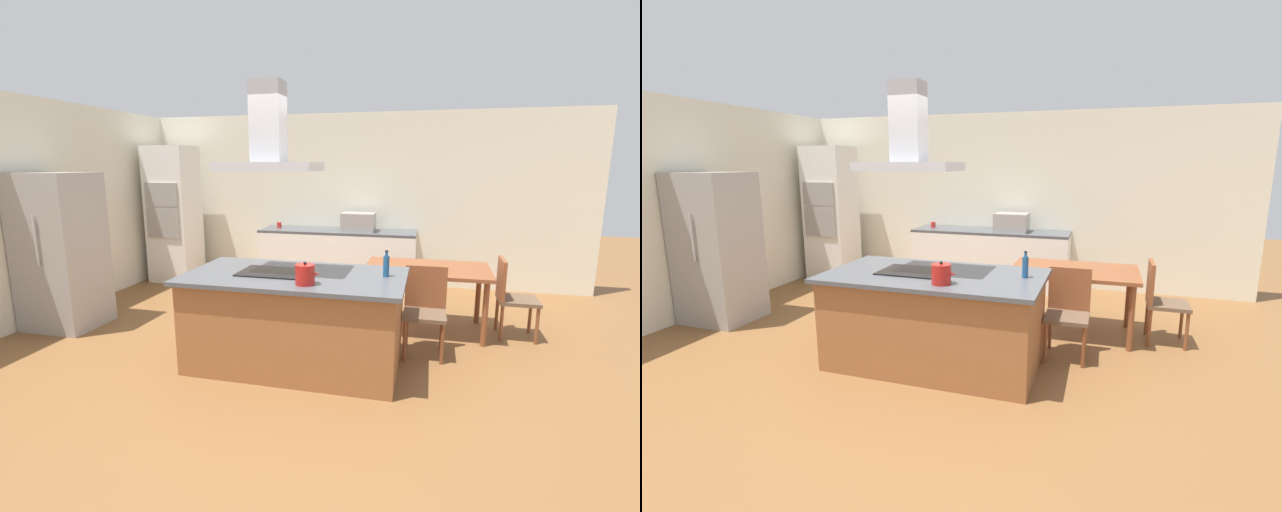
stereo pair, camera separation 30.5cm
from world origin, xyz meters
TOP-DOWN VIEW (x-y plane):
  - ground at (0.00, 1.50)m, footprint 16.00×16.00m
  - wall_back at (0.00, 3.25)m, footprint 7.20×0.10m
  - wall_left at (-3.45, 1.00)m, footprint 0.10×8.80m
  - kitchen_island at (0.00, 0.00)m, footprint 2.06×1.12m
  - cooktop at (-0.23, 0.00)m, footprint 0.60×0.44m
  - tea_kettle at (0.19, -0.33)m, footprint 0.22×0.17m
  - olive_oil_bottle at (0.84, 0.11)m, footprint 0.06×0.06m
  - back_counter at (-0.20, 2.88)m, footprint 2.44×0.62m
  - countertop_microwave at (0.14, 2.88)m, footprint 0.50×0.38m
  - coffee_mug_red at (-1.17, 2.92)m, footprint 0.08×0.08m
  - wall_oven_stack at (-2.90, 2.65)m, footprint 0.70×0.66m
  - refrigerator at (-2.98, 0.36)m, footprint 0.80×0.73m
  - dining_table at (1.20, 1.26)m, footprint 1.40×0.90m
  - chair_at_right_end at (2.12, 1.26)m, footprint 0.42×0.42m
  - chair_facing_island at (1.20, 0.59)m, footprint 0.42×0.42m
  - range_hood at (-0.23, 0.00)m, footprint 0.90×0.55m

SIDE VIEW (x-z plane):
  - ground at x=0.00m, z-range 0.00..0.00m
  - back_counter at x=-0.20m, z-range 0.00..0.90m
  - kitchen_island at x=0.00m, z-range 0.00..0.90m
  - chair_at_right_end at x=2.12m, z-range 0.06..0.95m
  - chair_facing_island at x=1.20m, z-range 0.06..0.95m
  - dining_table at x=1.20m, z-range 0.29..1.04m
  - cooktop at x=-0.23m, z-range 0.90..0.91m
  - refrigerator at x=-2.98m, z-range 0.00..1.82m
  - coffee_mug_red at x=-1.17m, z-range 0.90..0.99m
  - tea_kettle at x=0.19m, z-range 0.89..1.09m
  - olive_oil_bottle at x=0.84m, z-range 0.88..1.13m
  - countertop_microwave at x=0.14m, z-range 0.90..1.18m
  - wall_oven_stack at x=-2.90m, z-range 0.00..2.20m
  - wall_back at x=0.00m, z-range 0.00..2.70m
  - wall_left at x=-3.45m, z-range 0.00..2.70m
  - range_hood at x=-0.23m, z-range 1.71..2.49m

